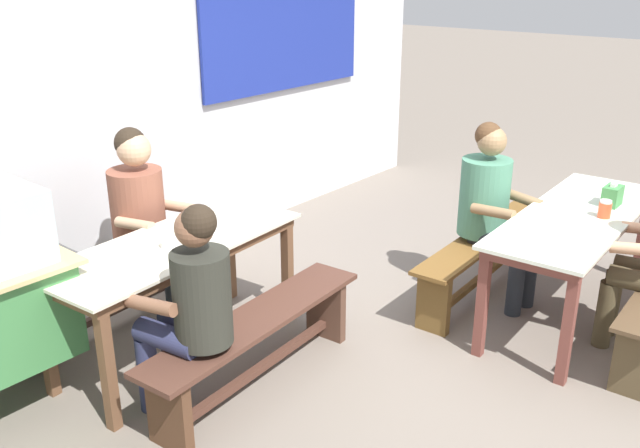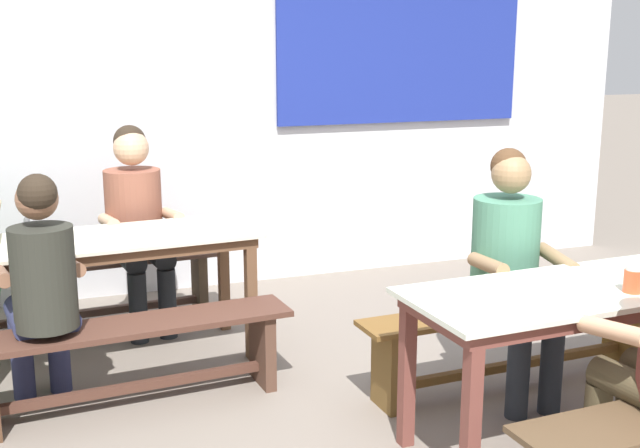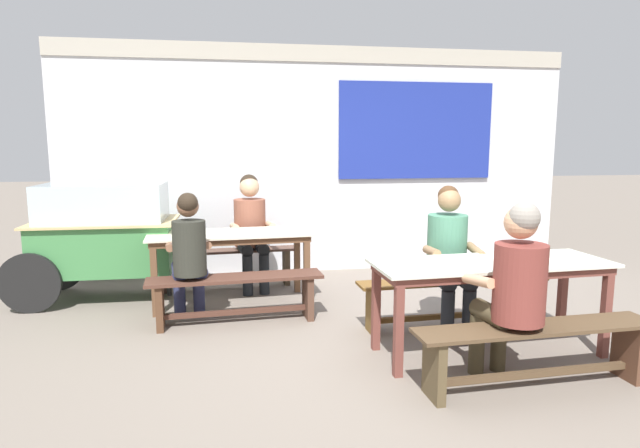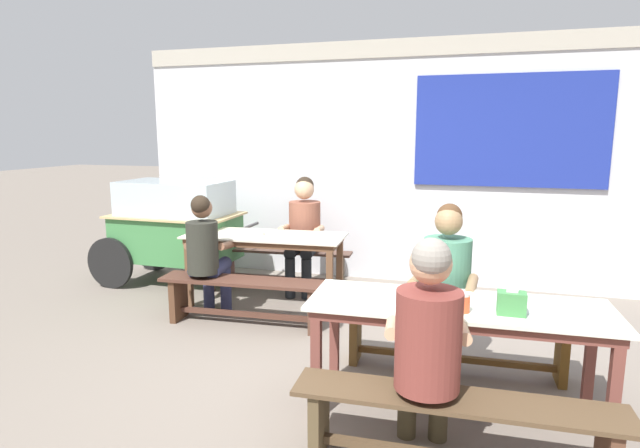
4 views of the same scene
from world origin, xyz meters
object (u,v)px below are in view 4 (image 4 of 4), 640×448
(person_right_near_table, at_px, (445,281))
(person_center_facing, at_px, (304,227))
(bench_near_back, at_px, (454,334))
(food_cart, at_px, (175,224))
(tissue_box, at_px, (511,303))
(condiment_jar, at_px, (463,303))
(dining_table_far, at_px, (265,242))
(bench_far_back, at_px, (283,263))
(bench_near_front, at_px, (454,424))
(bench_far_front, at_px, (244,294))
(person_near_front, at_px, (428,338))
(person_left_back_turned, at_px, (206,250))
(dining_table_near, at_px, (457,315))
(soup_bowl, at_px, (258,233))

(person_right_near_table, height_order, person_center_facing, person_center_facing)
(bench_near_back, distance_m, food_cart, 3.57)
(tissue_box, xyz_separation_m, condiment_jar, (-0.27, -0.04, -0.01))
(dining_table_far, bearing_deg, condiment_jar, -42.12)
(bench_far_back, distance_m, bench_near_back, 2.58)
(condiment_jar, bearing_deg, bench_near_front, -90.91)
(bench_far_back, height_order, tissue_box, tissue_box)
(bench_far_front, bearing_deg, bench_far_back, 93.80)
(person_near_front, bearing_deg, bench_near_back, 84.94)
(bench_far_back, height_order, person_center_facing, person_center_facing)
(bench_far_front, height_order, person_near_front, person_near_front)
(person_right_near_table, distance_m, tissue_box, 0.78)
(condiment_jar, bearing_deg, person_left_back_turned, 152.24)
(dining_table_near, height_order, person_left_back_turned, person_left_back_turned)
(bench_far_front, relative_size, condiment_jar, 13.80)
(bench_near_back, distance_m, person_right_near_table, 0.43)
(bench_near_back, bearing_deg, soup_bowl, 153.44)
(food_cart, relative_size, tissue_box, 11.37)
(bench_near_front, xyz_separation_m, person_right_near_table, (-0.13, 1.17, 0.42))
(dining_table_near, xyz_separation_m, bench_near_front, (0.03, -0.62, -0.37))
(bench_far_back, relative_size, bench_near_back, 0.92)
(soup_bowl, bearing_deg, bench_far_front, -80.56)
(bench_far_back, xyz_separation_m, food_cart, (-1.26, -0.21, 0.43))
(bench_far_front, distance_m, soup_bowl, 0.74)
(dining_table_far, xyz_separation_m, person_near_front, (1.83, -2.22, 0.07))
(condiment_jar, height_order, soup_bowl, condiment_jar)
(bench_far_back, xyz_separation_m, soup_bowl, (-0.01, -0.66, 0.47))
(person_right_near_table, bearing_deg, person_near_front, -91.33)
(bench_near_back, relative_size, person_left_back_turned, 1.44)
(dining_table_far, distance_m, person_left_back_turned, 0.67)
(dining_table_far, relative_size, bench_near_front, 0.98)
(person_right_near_table, bearing_deg, bench_far_front, 164.98)
(food_cart, bearing_deg, person_right_near_table, -25.44)
(person_left_back_turned, height_order, soup_bowl, person_left_back_turned)
(person_left_back_turned, xyz_separation_m, person_near_front, (2.20, -1.66, 0.05))
(dining_table_near, distance_m, tissue_box, 0.35)
(bench_near_front, distance_m, condiment_jar, 0.68)
(dining_table_near, height_order, soup_bowl, soup_bowl)
(soup_bowl, bearing_deg, dining_table_far, 36.94)
(bench_far_back, height_order, person_left_back_turned, person_left_back_turned)
(person_left_back_turned, bearing_deg, person_right_near_table, -13.66)
(food_cart, height_order, condiment_jar, food_cart)
(dining_table_far, distance_m, bench_far_front, 0.71)
(bench_far_back, relative_size, food_cart, 0.88)
(person_center_facing, bearing_deg, bench_near_front, -58.18)
(soup_bowl, bearing_deg, condiment_jar, -40.70)
(food_cart, bearing_deg, bench_near_front, -39.05)
(person_center_facing, bearing_deg, person_near_front, -60.05)
(dining_table_far, height_order, bench_far_front, dining_table_far)
(person_right_near_table, bearing_deg, person_center_facing, 134.29)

